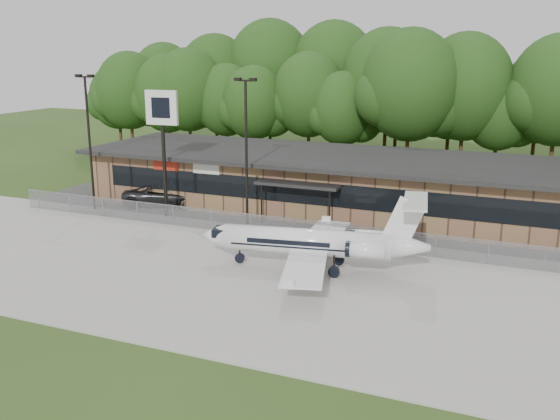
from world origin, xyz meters
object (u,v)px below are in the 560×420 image
at_px(business_jet, 315,243).
at_px(pole_sign, 162,121).
at_px(suv, 165,195).
at_px(terminal, 349,183).

relative_size(business_jet, pole_sign, 1.44).
bearing_deg(suv, pole_sign, -164.76).
xyz_separation_m(business_jet, suv, (-15.89, 9.36, -0.72)).
distance_m(business_jet, suv, 18.45).
distance_m(terminal, pole_sign, 14.56).
height_order(terminal, business_jet, business_jet).
bearing_deg(business_jet, pole_sign, 145.51).
bearing_deg(suv, terminal, -92.54).
distance_m(terminal, business_jet, 13.74).
bearing_deg(suv, business_jet, -140.03).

